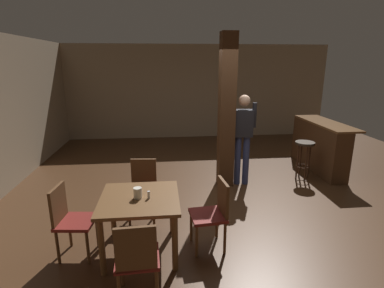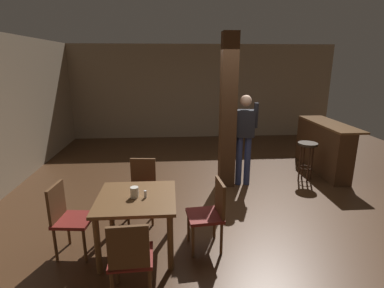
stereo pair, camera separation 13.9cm
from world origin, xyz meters
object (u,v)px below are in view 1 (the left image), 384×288
object	(u,v)px
chair_east	(214,211)
standing_person	(243,133)
dining_table	(140,206)
chair_south	(137,258)
chair_north	(143,187)
bar_stool_near	(304,151)
chair_west	(70,217)
napkin_cup	(138,193)
bar_counter	(319,146)
salt_shaker	(149,195)

from	to	relation	value
chair_east	standing_person	size ratio (longest dim) A/B	0.52
standing_person	dining_table	bearing A→B (deg)	-132.24
chair_south	standing_person	world-z (taller)	standing_person
chair_north	standing_person	bearing A→B (deg)	32.25
dining_table	bar_stool_near	xyz separation A→B (m)	(3.10, 2.10, -0.02)
chair_west	bar_stool_near	xyz separation A→B (m)	(3.93, 2.10, 0.08)
chair_west	chair_east	xyz separation A→B (m)	(1.74, -0.02, 0.00)
napkin_cup	bar_counter	world-z (taller)	bar_counter
chair_north	chair_west	bearing A→B (deg)	-134.73
bar_stool_near	chair_west	bearing A→B (deg)	-151.93
chair_north	bar_counter	world-z (taller)	bar_counter
chair_east	chair_south	distance (m)	1.21
chair_south	salt_shaker	bearing A→B (deg)	83.56
chair_north	salt_shaker	size ratio (longest dim) A/B	9.81
chair_south	napkin_cup	bearing A→B (deg)	92.69
napkin_cup	salt_shaker	xyz separation A→B (m)	(0.13, -0.02, -0.02)
dining_table	chair_east	size ratio (longest dim) A/B	1.06
dining_table	chair_south	size ratio (longest dim) A/B	1.06
chair_west	chair_north	size ratio (longest dim) A/B	1.00
chair_south	salt_shaker	distance (m)	0.85
bar_counter	standing_person	bearing A→B (deg)	-161.59
salt_shaker	chair_south	bearing A→B (deg)	-96.44
chair_west	bar_stool_near	size ratio (longest dim) A/B	1.16
chair_south	bar_stool_near	bearing A→B (deg)	43.77
standing_person	bar_counter	size ratio (longest dim) A/B	0.95
napkin_cup	chair_east	bearing A→B (deg)	0.29
chair_east	napkin_cup	xyz separation A→B (m)	(-0.92, -0.00, 0.29)
bar_counter	bar_stool_near	xyz separation A→B (m)	(-0.58, -0.50, 0.05)
salt_shaker	bar_stool_near	size ratio (longest dim) A/B	0.12
chair_west	bar_stool_near	bearing A→B (deg)	28.07
chair_west	napkin_cup	world-z (taller)	chair_west
chair_east	chair_west	bearing A→B (deg)	179.44
dining_table	chair_west	world-z (taller)	chair_west
chair_north	bar_stool_near	xyz separation A→B (m)	(3.11, 1.26, 0.08)
chair_east	napkin_cup	distance (m)	0.96
chair_north	chair_south	size ratio (longest dim) A/B	1.00
dining_table	bar_counter	size ratio (longest dim) A/B	0.52
napkin_cup	bar_counter	distance (m)	4.53
chair_south	standing_person	bearing A→B (deg)	57.83
chair_west	napkin_cup	size ratio (longest dim) A/B	6.85
chair_south	standing_person	xyz separation A→B (m)	(1.77, 2.82, 0.50)
dining_table	chair_west	size ratio (longest dim) A/B	1.06
chair_west	salt_shaker	world-z (taller)	chair_west
napkin_cup	chair_south	bearing A→B (deg)	-87.31
chair_west	bar_stool_near	world-z (taller)	chair_west
chair_west	napkin_cup	distance (m)	0.87
dining_table	salt_shaker	xyz separation A→B (m)	(0.11, -0.04, 0.17)
chair_east	dining_table	bearing A→B (deg)	179.25
napkin_cup	bar_stool_near	distance (m)	3.77
standing_person	napkin_cup	bearing A→B (deg)	-132.28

